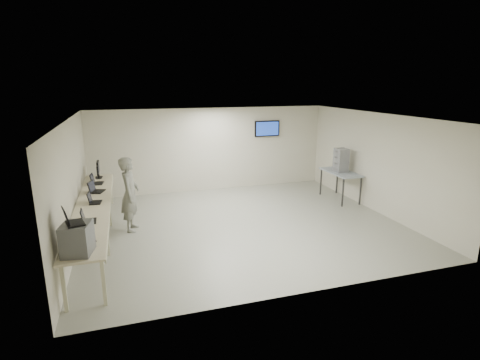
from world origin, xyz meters
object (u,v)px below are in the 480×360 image
object	(u,v)px
soldier	(130,194)
side_table	(341,174)
equipment_box	(77,239)
workbench	(94,207)

from	to	relation	value
soldier	side_table	distance (m)	6.40
equipment_box	soldier	xyz separation A→B (m)	(0.88, 3.11, -0.22)
soldier	workbench	bearing A→B (deg)	130.17
workbench	equipment_box	size ratio (longest dim) A/B	11.61
equipment_box	side_table	size ratio (longest dim) A/B	0.34
soldier	side_table	xyz separation A→B (m)	(6.37, 0.68, -0.10)
workbench	side_table	distance (m)	7.28
workbench	soldier	size ratio (longest dim) A/B	3.21
workbench	soldier	distance (m)	0.95
workbench	side_table	bearing A→B (deg)	9.02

